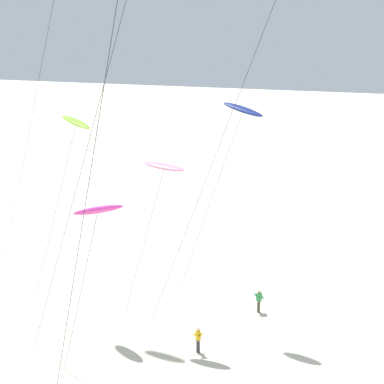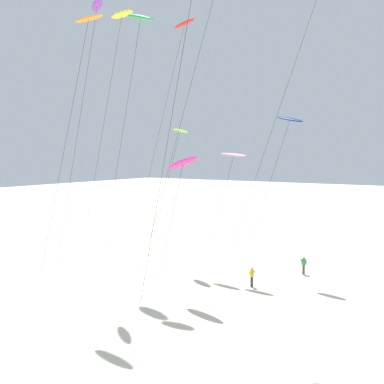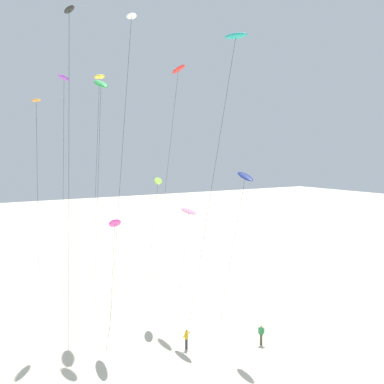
% 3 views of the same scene
% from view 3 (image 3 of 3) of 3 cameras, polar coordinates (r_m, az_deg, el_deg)
% --- Properties ---
extents(kite_lime, '(1.93, 6.24, 13.52)m').
position_cam_3_polar(kite_lime, '(44.43, -4.23, 1.26)').
color(kite_lime, '#8CD833').
rests_on(kite_lime, ground).
extents(kite_white, '(2.57, 10.97, 25.75)m').
position_cam_3_polar(kite_white, '(35.00, -7.62, 19.47)').
color(kite_white, white).
rests_on(kite_white, ground).
extents(kite_yellow, '(2.52, 9.50, 23.32)m').
position_cam_3_polar(kite_yellow, '(45.65, -11.40, 13.64)').
color(kite_yellow, yellow).
rests_on(kite_yellow, ground).
extents(kite_teal, '(2.52, 10.67, 24.32)m').
position_cam_3_polar(kite_teal, '(33.38, 5.35, 18.24)').
color(kite_teal, teal).
rests_on(kite_teal, ground).
extents(kite_navy, '(1.64, 6.09, 14.43)m').
position_cam_3_polar(kite_navy, '(37.88, 6.57, 1.75)').
color(kite_navy, navy).
rests_on(kite_navy, ground).
extents(kite_black, '(1.60, 7.35, 25.02)m').
position_cam_3_polar(kite_black, '(32.06, -14.99, 18.76)').
color(kite_black, black).
rests_on(kite_black, ground).
extents(kite_magenta, '(1.40, 4.69, 10.93)m').
position_cam_3_polar(kite_magenta, '(37.78, -9.57, -3.89)').
color(kite_magenta, '#D8339E').
rests_on(kite_magenta, ground).
extents(kite_purple, '(2.64, 9.21, 22.76)m').
position_cam_3_polar(kite_purple, '(43.74, -15.59, 13.06)').
color(kite_purple, purple).
rests_on(kite_purple, ground).
extents(kite_green, '(1.84, 7.91, 22.58)m').
position_cam_3_polar(kite_green, '(42.40, -11.23, 12.80)').
color(kite_green, green).
rests_on(kite_green, ground).
extents(kite_red, '(2.24, 10.33, 24.64)m').
position_cam_3_polar(kite_red, '(48.15, -1.75, 14.49)').
color(kite_red, red).
rests_on(kite_red, ground).
extents(kite_orange, '(2.41, 10.51, 20.41)m').
position_cam_3_polar(kite_orange, '(40.51, -18.75, 10.35)').
color(kite_orange, orange).
rests_on(kite_orange, ground).
extents(kite_pink, '(1.11, 4.65, 11.14)m').
position_cam_3_polar(kite_pink, '(39.67, -0.43, -2.51)').
color(kite_pink, pink).
rests_on(kite_pink, ground).
extents(kite_flyer_middle, '(0.73, 0.73, 1.67)m').
position_cam_3_polar(kite_flyer_middle, '(39.03, -0.70, -17.70)').
color(kite_flyer_middle, '#33333D').
rests_on(kite_flyer_middle, ground).
extents(kite_flyer_furthest, '(0.73, 0.73, 1.67)m').
position_cam_3_polar(kite_flyer_furthest, '(40.23, 8.57, -17.04)').
color(kite_flyer_furthest, '#4C4738').
rests_on(kite_flyer_furthest, ground).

